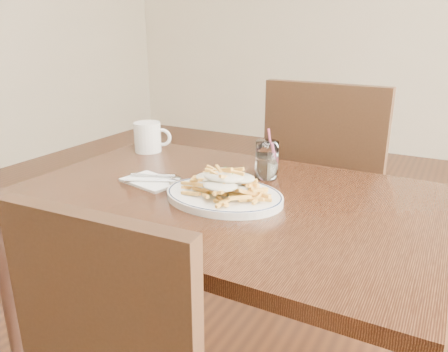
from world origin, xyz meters
The scene contains 8 objects.
table centered at (0.00, 0.00, 0.67)m, with size 1.20×0.80×0.75m.
chair_far centered at (0.14, 0.66, 0.58)m, with size 0.49×0.49×1.02m.
fries_plate centered at (0.02, -0.04, 0.76)m, with size 0.37×0.33×0.02m.
loaded_fries centered at (0.02, -0.04, 0.81)m, with size 0.23×0.18×0.07m.
napkin centered at (-0.24, -0.03, 0.75)m, with size 0.17×0.11×0.01m, color white.
cutlery centered at (-0.24, -0.02, 0.76)m, with size 0.19×0.14×0.01m.
water_glass centered at (0.05, 0.19, 0.80)m, with size 0.07×0.07×0.16m.
coffee_mug centered at (-0.47, 0.26, 0.81)m, with size 0.14×0.10×0.11m.
Camera 1 is at (0.56, -1.04, 1.21)m, focal length 35.00 mm.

